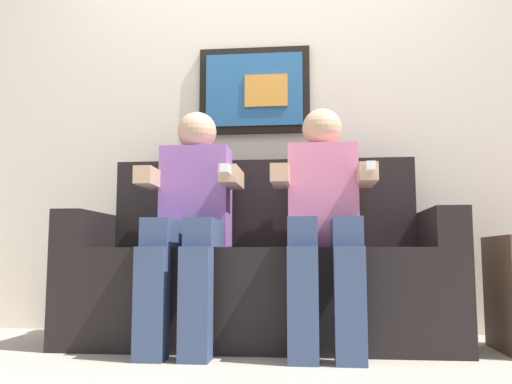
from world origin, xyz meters
TOP-DOWN VIEW (x-y plane):
  - ground_plane at (0.00, 0.00)m, footprint 5.46×5.46m
  - back_wall_assembly at (-0.00, 0.76)m, footprint 4.20×0.10m
  - couch at (0.00, 0.33)m, footprint 1.80×0.58m
  - person_on_left at (-0.30, 0.16)m, footprint 0.46×0.56m
  - person_on_right at (0.30, 0.16)m, footprint 0.46×0.56m

SIDE VIEW (x-z plane):
  - ground_plane at x=0.00m, z-range 0.00..0.00m
  - couch at x=0.00m, z-range -0.14..0.76m
  - person_on_left at x=-0.30m, z-range 0.05..1.16m
  - person_on_right at x=0.30m, z-range 0.05..1.16m
  - back_wall_assembly at x=0.00m, z-range 0.00..2.60m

